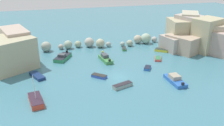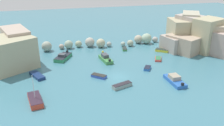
# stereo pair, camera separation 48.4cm
# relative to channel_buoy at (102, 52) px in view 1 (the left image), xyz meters

# --- Properties ---
(cove_water) EXTENTS (160.00, 160.00, 0.00)m
(cove_water) POSITION_rel_channel_buoy_xyz_m (0.01, -14.18, -0.23)
(cove_water) COLOR teal
(cove_water) RESTS_ON ground
(cliff_headland_left) EXTENTS (18.07, 21.21, 7.19)m
(cliff_headland_left) POSITION_rel_channel_buoy_xyz_m (-21.90, -0.14, 2.46)
(cliff_headland_left) COLOR #AD968B
(cliff_headland_left) RESTS_ON ground
(cliff_headland_right) EXTENTS (21.41, 17.72, 8.60)m
(cliff_headland_right) POSITION_rel_channel_buoy_xyz_m (24.38, -2.65, 3.02)
(cliff_headland_right) COLOR #ACA890
(cliff_headland_right) RESTS_ON ground
(rock_breakwater) EXTENTS (31.21, 4.20, 2.79)m
(rock_breakwater) POSITION_rel_channel_buoy_xyz_m (1.55, 4.67, 0.91)
(rock_breakwater) COLOR #9FA99A
(rock_breakwater) RESTS_ON ground
(channel_buoy) EXTENTS (0.47, 0.47, 0.47)m
(channel_buoy) POSITION_rel_channel_buoy_xyz_m (0.00, 0.00, 0.00)
(channel_buoy) COLOR gold
(channel_buoy) RESTS_ON cove_water
(moored_boat_0) EXTENTS (3.19, 4.46, 0.57)m
(moored_boat_0) POSITION_rel_channel_buoy_xyz_m (-15.17, -10.53, 0.05)
(moored_boat_0) COLOR navy
(moored_boat_0) RESTS_ON cove_water
(moored_boat_1) EXTENTS (2.15, 2.48, 0.54)m
(moored_boat_1) POSITION_rel_channel_buoy_xyz_m (6.89, -12.25, 0.04)
(moored_boat_1) COLOR #2A60B2
(moored_boat_1) RESTS_ON cove_water
(moored_boat_2) EXTENTS (1.58, 2.80, 0.45)m
(moored_boat_2) POSITION_rel_channel_buoy_xyz_m (5.84, 0.82, -0.01)
(moored_boat_2) COLOR #3E8844
(moored_boat_2) RESTS_ON cove_water
(moored_boat_3) EXTENTS (4.45, 5.66, 1.38)m
(moored_boat_3) POSITION_rel_channel_buoy_xyz_m (-9.74, -2.07, 0.25)
(moored_boat_3) COLOR #2F8856
(moored_boat_3) RESTS_ON cove_water
(moored_boat_4) EXTENTS (2.46, 5.22, 1.48)m
(moored_boat_4) POSITION_rel_channel_buoy_xyz_m (-0.49, -5.47, 0.30)
(moored_boat_4) COLOR #3F8646
(moored_boat_4) RESTS_ON cove_water
(moored_boat_5) EXTENTS (2.71, 4.88, 4.77)m
(moored_boat_5) POSITION_rel_channel_buoy_xyz_m (-15.11, -20.22, 0.22)
(moored_boat_5) COLOR #C23F2C
(moored_boat_5) RESTS_ON cove_water
(moored_boat_6) EXTENTS (3.87, 2.31, 0.70)m
(moored_boat_6) POSITION_rel_channel_buoy_xyz_m (-0.41, -18.58, 0.11)
(moored_boat_6) COLOR gray
(moored_boat_6) RESTS_ON cove_water
(moored_boat_7) EXTENTS (2.26, 5.44, 1.39)m
(moored_boat_7) POSITION_rel_channel_buoy_xyz_m (9.53, -19.12, 0.27)
(moored_boat_7) COLOR #295EB5
(moored_boat_7) RESTS_ON cove_water
(moored_boat_8) EXTENTS (3.41, 3.05, 0.63)m
(moored_boat_8) POSITION_rel_channel_buoy_xyz_m (14.51, -2.75, 0.08)
(moored_boat_8) COLOR yellow
(moored_boat_8) RESTS_ON cove_water
(moored_boat_10) EXTENTS (2.38, 3.13, 0.48)m
(moored_boat_10) POSITION_rel_channel_buoy_xyz_m (11.28, -7.76, -0.00)
(moored_boat_10) COLOR #CA4139
(moored_boat_10) RESTS_ON cove_water
(moored_boat_11) EXTENTS (3.01, 2.84, 0.57)m
(moored_boat_11) POSITION_rel_channel_buoy_xyz_m (-3.61, -13.64, 0.05)
(moored_boat_11) COLOR #3552B6
(moored_boat_11) RESTS_ON cove_water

